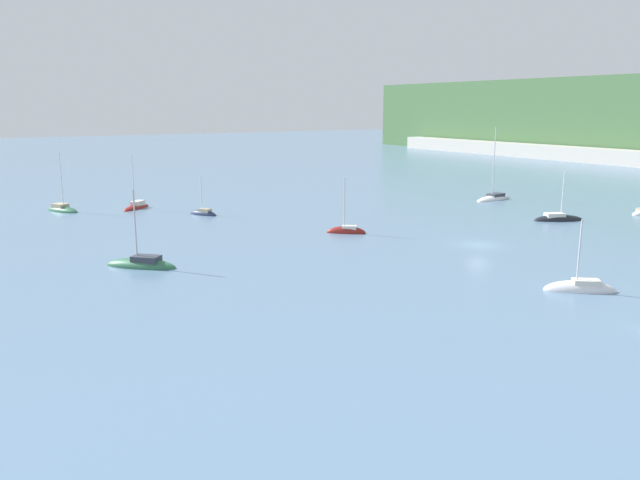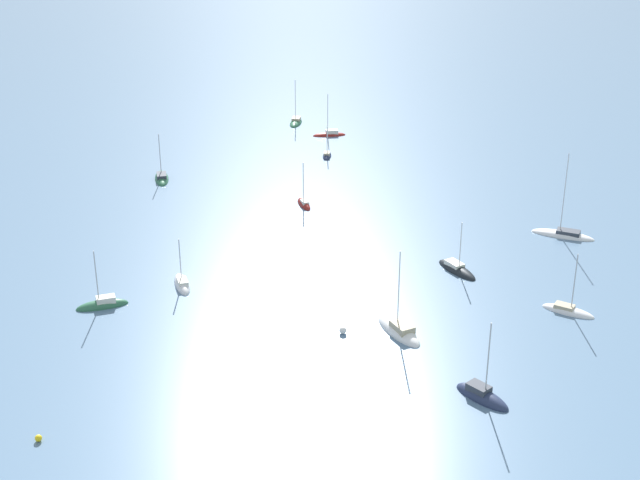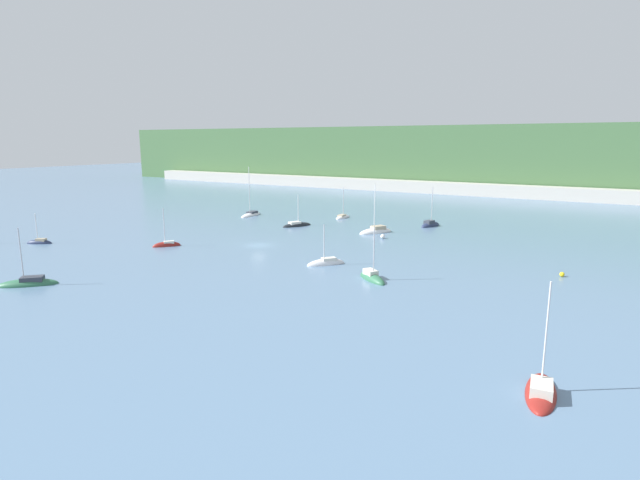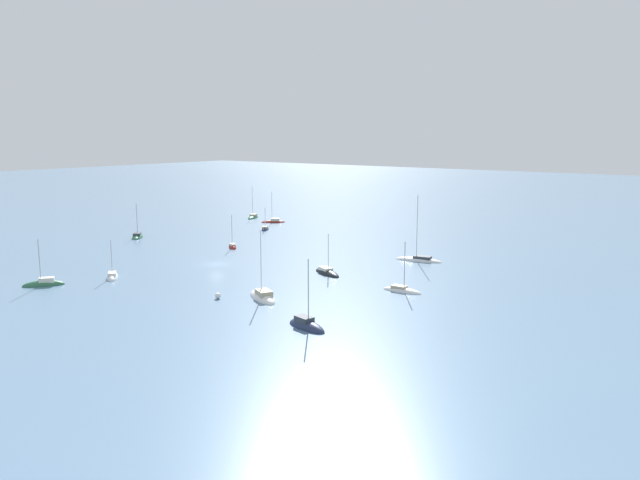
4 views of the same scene
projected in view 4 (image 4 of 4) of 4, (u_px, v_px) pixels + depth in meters
name	position (u px, v px, depth m)	size (l,w,h in m)	color
ground_plane	(216.00, 264.00, 111.64)	(600.00, 600.00, 0.00)	slate
sailboat_0	(402.00, 291.00, 92.45)	(2.17, 6.29, 8.19)	silver
sailboat_1	(232.00, 247.00, 127.52)	(4.01, 4.68, 7.65)	maroon
sailboat_3	(138.00, 237.00, 140.17)	(6.72, 6.78, 8.41)	#2D6647
sailboat_4	(307.00, 327.00, 75.27)	(3.55, 6.61, 9.56)	#232D4C
sailboat_5	(263.00, 298.00, 88.49)	(5.95, 8.02, 10.83)	white
sailboat_6	(327.00, 273.00, 103.94)	(4.89, 7.24, 7.67)	black
sailboat_7	(44.00, 285.00, 95.95)	(6.02, 5.15, 8.15)	#2D6647
sailboat_8	(419.00, 260.00, 114.46)	(3.95, 9.08, 12.81)	silver
sailboat_9	(253.00, 218.00, 171.71)	(6.68, 4.73, 9.62)	#2D6647
sailboat_10	(265.00, 230.00, 150.77)	(4.72, 3.54, 6.21)	#232D4C
sailboat_11	(273.00, 222.00, 163.29)	(5.62, 5.89, 8.73)	maroon
sailboat_12	(113.00, 277.00, 101.18)	(5.07, 5.76, 7.05)	silver
mooring_buoy_0	(218.00, 296.00, 88.42)	(0.84, 0.84, 0.84)	white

